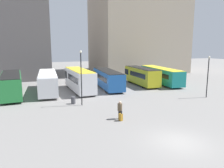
% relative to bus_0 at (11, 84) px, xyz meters
% --- Properties ---
extents(ground_plane, '(160.00, 160.00, 0.00)m').
position_rel_bus_0_xyz_m(ground_plane, '(12.28, -20.31, -1.64)').
color(ground_plane, slate).
extents(building_block_right, '(21.68, 17.25, 23.31)m').
position_rel_bus_0_xyz_m(building_block_right, '(28.94, 20.04, 10.02)').
color(building_block_right, tan).
rests_on(building_block_right, ground_plane).
extents(bus_0, '(3.14, 11.14, 3.01)m').
position_rel_bus_0_xyz_m(bus_0, '(0.00, 0.00, 0.00)').
color(bus_0, '#237A38').
rests_on(bus_0, ground_plane).
extents(bus_1, '(3.23, 11.34, 2.90)m').
position_rel_bus_0_xyz_m(bus_1, '(4.84, 0.57, -0.06)').
color(bus_1, silver).
rests_on(bus_1, ground_plane).
extents(bus_2, '(2.89, 9.74, 3.26)m').
position_rel_bus_0_xyz_m(bus_2, '(9.36, -0.22, 0.12)').
color(bus_2, silver).
rests_on(bus_2, ground_plane).
extents(bus_3, '(3.34, 10.60, 2.85)m').
position_rel_bus_0_xyz_m(bus_3, '(14.16, 0.53, -0.09)').
color(bus_3, '#1E56A3').
rests_on(bus_3, ground_plane).
extents(bus_4, '(2.72, 9.49, 2.99)m').
position_rel_bus_0_xyz_m(bus_4, '(20.59, 1.20, -0.02)').
color(bus_4, gold).
rests_on(bus_4, ground_plane).
extents(bus_5, '(3.39, 12.12, 2.82)m').
position_rel_bus_0_xyz_m(bus_5, '(24.57, 1.34, -0.09)').
color(bus_5, '#19847F').
rests_on(bus_5, ground_plane).
extents(traveler, '(0.55, 0.55, 1.73)m').
position_rel_bus_0_xyz_m(traveler, '(10.26, -14.20, -0.61)').
color(traveler, black).
rests_on(traveler, ground_plane).
extents(suitcase, '(0.33, 0.40, 0.97)m').
position_rel_bus_0_xyz_m(suitcase, '(10.14, -14.70, -1.30)').
color(suitcase, '#B27A1E').
rests_on(suitcase, ground_plane).
extents(lamp_post_0, '(0.28, 0.28, 6.25)m').
position_rel_bus_0_xyz_m(lamp_post_0, '(7.95, -8.30, 2.00)').
color(lamp_post_0, black).
rests_on(lamp_post_0, ground_plane).
extents(lamp_post_1, '(0.28, 0.28, 5.44)m').
position_rel_bus_0_xyz_m(lamp_post_1, '(24.28, -10.24, 1.58)').
color(lamp_post_1, black).
rests_on(lamp_post_1, ground_plane).
extents(trash_bin, '(0.52, 0.52, 0.85)m').
position_rel_bus_0_xyz_m(trash_bin, '(7.12, -7.36, -1.21)').
color(trash_bin, '#47474C').
rests_on(trash_bin, ground_plane).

